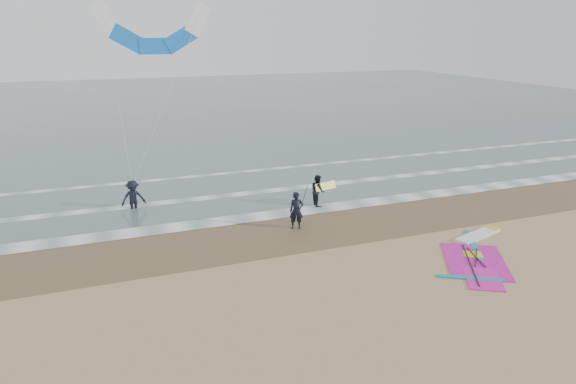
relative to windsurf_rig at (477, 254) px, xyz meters
name	(u,v)px	position (x,y,z in m)	size (l,w,h in m)	color
ground	(387,283)	(-4.76, -0.88, -0.04)	(120.00, 120.00, 0.00)	tan
sea_water	(176,106)	(-4.76, 47.12, -0.02)	(120.00, 80.00, 0.02)	#47605E
wet_sand_band	(320,226)	(-4.76, 5.12, -0.03)	(120.00, 5.00, 0.01)	brown
foam_waterline	(286,198)	(-4.76, 9.56, -0.01)	(120.00, 9.15, 0.02)	white
windsurf_rig	(477,254)	(0.00, 0.00, 0.00)	(5.55, 5.26, 0.13)	white
person_standing	(296,211)	(-5.86, 5.26, 0.84)	(0.64, 0.42, 1.74)	black
person_walking	(318,190)	(-3.65, 7.89, 0.79)	(0.80, 0.62, 1.65)	black
person_wading	(133,192)	(-12.62, 10.67, 0.90)	(1.21, 0.70, 1.87)	black
held_pole	(303,201)	(-5.56, 5.26, 1.24)	(0.17, 0.86, 1.82)	black
carried_kiteboard	(326,186)	(-3.25, 7.79, 1.01)	(1.30, 0.51, 0.39)	yellow
surf_kite	(154,33)	(-10.49, 14.72, 8.54)	(6.54, 4.15, 9.01)	white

